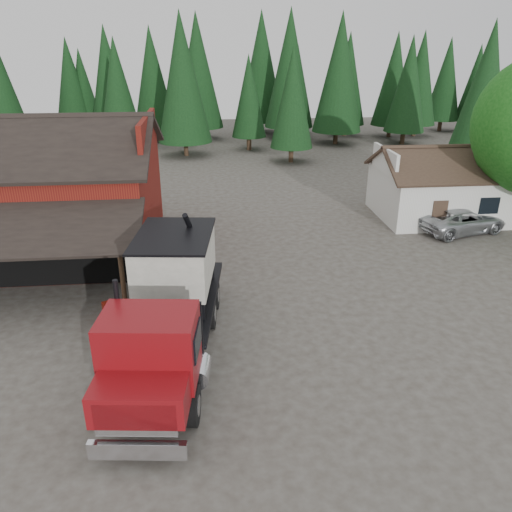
{
  "coord_description": "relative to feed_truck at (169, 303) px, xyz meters",
  "views": [
    {
      "loc": [
        -1.99,
        -16.7,
        10.4
      ],
      "look_at": [
        0.01,
        3.35,
        1.8
      ],
      "focal_mm": 35.0,
      "sensor_mm": 36.0,
      "label": 1
    }
  ],
  "objects": [
    {
      "name": "near_pine_d",
      "position": [
        -0.51,
        35.32,
        5.21
      ],
      "size": [
        5.28,
        5.28,
        13.4
      ],
      "color": "#382619",
      "rests_on": "ground"
    },
    {
      "name": "ground",
      "position": [
        3.49,
        1.32,
        -2.18
      ],
      "size": [
        120.0,
        120.0,
        0.0
      ],
      "primitive_type": "plane",
      "color": "#403A32",
      "rests_on": "ground"
    },
    {
      "name": "equip_box",
      "position": [
        -2.51,
        2.97,
        -1.88
      ],
      "size": [
        1.11,
        1.3,
        0.6
      ],
      "primitive_type": "cube",
      "rotation": [
        0.0,
        0.0,
        0.45
      ],
      "color": "maroon",
      "rests_on": "ground"
    },
    {
      "name": "farmhouse",
      "position": [
        16.49,
        14.31,
        -0.52
      ],
      "size": [
        8.6,
        6.42,
        4.65
      ],
      "color": "silver",
      "rests_on": "ground"
    },
    {
      "name": "silver_car",
      "position": [
        16.47,
        11.32,
        -1.45
      ],
      "size": [
        5.75,
        3.73,
        1.47
      ],
      "primitive_type": "imported",
      "rotation": [
        0.0,
        0.0,
        1.83
      ],
      "color": "#B1B5B9",
      "rests_on": "ground"
    },
    {
      "name": "feed_truck",
      "position": [
        0.0,
        0.0,
        0.0
      ],
      "size": [
        3.89,
        10.59,
        4.67
      ],
      "rotation": [
        0.0,
        0.0,
        -0.11
      ],
      "color": "black",
      "rests_on": "ground"
    },
    {
      "name": "conifer_backdrop",
      "position": [
        3.49,
        43.32,
        -2.18
      ],
      "size": [
        76.0,
        16.0,
        16.0
      ],
      "primitive_type": null,
      "color": "black",
      "rests_on": "ground"
    },
    {
      "name": "near_pine_b",
      "position": [
        9.49,
        31.32,
        3.71
      ],
      "size": [
        3.96,
        3.96,
        10.4
      ],
      "color": "#382619",
      "rests_on": "ground"
    },
    {
      "name": "red_barn",
      "position": [
        -7.51,
        11.22,
        0.51
      ],
      "size": [
        12.8,
        13.63,
        7.18
      ],
      "color": "maroon",
      "rests_on": "ground"
    },
    {
      "name": "near_pine_c",
      "position": [
        25.49,
        27.32,
        4.71
      ],
      "size": [
        4.84,
        4.84,
        12.4
      ],
      "color": "#382619",
      "rests_on": "ground"
    }
  ]
}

